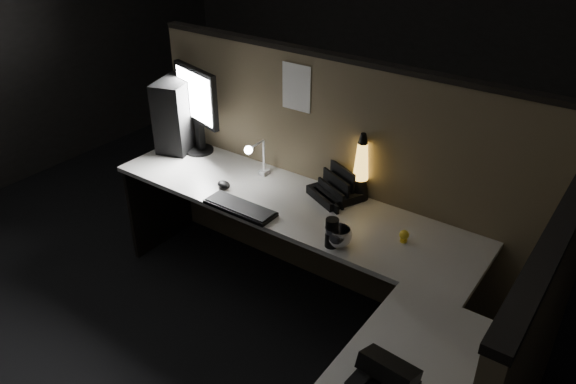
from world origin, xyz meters
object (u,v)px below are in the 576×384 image
Objects in this scene: keyboard at (240,208)px; monitor at (197,102)px; pc_tower at (181,111)px; lava_lamp at (361,172)px; desk_phone at (384,378)px.

monitor is at bearing 148.78° from keyboard.
pc_tower is at bearing -172.32° from monitor.
pc_tower is 0.21m from monitor.
pc_tower reaches higher than lava_lamp.
pc_tower is 2.01× the size of desk_phone.
desk_phone is (2.12, -1.12, -0.19)m from pc_tower.
desk_phone is at bearing -57.16° from lava_lamp.
pc_tower is 0.82× the size of monitor.
monitor reaches higher than desk_phone.
lava_lamp is (0.49, 0.50, 0.16)m from keyboard.
keyboard is at bearing -16.30° from monitor.
monitor is 1.21m from lava_lamp.
keyboard is at bearing -45.16° from pc_tower.
desk_phone is at bearing -27.98° from keyboard.
keyboard is (0.88, -0.46, -0.23)m from pc_tower.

